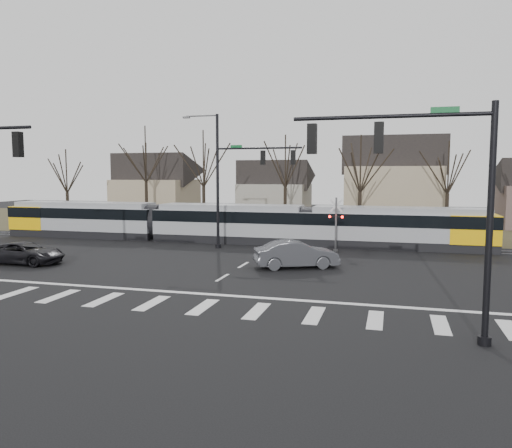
% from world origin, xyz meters
% --- Properties ---
extents(ground, '(140.00, 140.00, 0.00)m').
position_xyz_m(ground, '(0.00, 0.00, 0.00)').
color(ground, black).
extents(grass_verge, '(140.00, 28.00, 0.01)m').
position_xyz_m(grass_verge, '(0.00, 32.00, 0.01)').
color(grass_verge, '#38331E').
rests_on(grass_verge, ground).
extents(crosswalk, '(27.00, 2.60, 0.01)m').
position_xyz_m(crosswalk, '(0.00, -4.00, 0.01)').
color(crosswalk, silver).
rests_on(crosswalk, ground).
extents(stop_line, '(28.00, 0.35, 0.01)m').
position_xyz_m(stop_line, '(0.00, -1.80, 0.01)').
color(stop_line, silver).
rests_on(stop_line, ground).
extents(lane_dashes, '(0.18, 30.00, 0.01)m').
position_xyz_m(lane_dashes, '(0.00, 16.00, 0.01)').
color(lane_dashes, silver).
rests_on(lane_dashes, ground).
extents(rail_pair, '(90.00, 1.52, 0.06)m').
position_xyz_m(rail_pair, '(0.00, 15.80, 0.03)').
color(rail_pair, '#59595E').
rests_on(rail_pair, ground).
extents(tram, '(41.61, 3.09, 3.15)m').
position_xyz_m(tram, '(-4.27, 16.00, 1.72)').
color(tram, gray).
rests_on(tram, ground).
extents(sedan, '(5.62, 6.40, 1.67)m').
position_xyz_m(sedan, '(3.37, 5.95, 0.83)').
color(sedan, '#44454A').
rests_on(sedan, ground).
extents(suv, '(2.67, 5.13, 1.38)m').
position_xyz_m(suv, '(-13.52, 2.77, 0.69)').
color(suv, black).
rests_on(suv, ground).
extents(signal_pole_near_right, '(6.72, 0.44, 8.00)m').
position_xyz_m(signal_pole_near_right, '(10.11, -6.00, 5.17)').
color(signal_pole_near_right, black).
rests_on(signal_pole_near_right, ground).
extents(signal_pole_far, '(9.28, 0.44, 10.20)m').
position_xyz_m(signal_pole_far, '(-2.41, 12.50, 5.70)').
color(signal_pole_far, black).
rests_on(signal_pole_far, ground).
extents(rail_crossing_signal, '(1.08, 0.36, 4.00)m').
position_xyz_m(rail_crossing_signal, '(5.00, 12.79, 1.89)').
color(rail_crossing_signal, '#59595B').
rests_on(rail_crossing_signal, ground).
extents(tree_row, '(59.20, 7.20, 10.00)m').
position_xyz_m(tree_row, '(2.00, 26.00, 5.00)').
color(tree_row, black).
rests_on(tree_row, ground).
extents(house_a, '(9.72, 8.64, 8.60)m').
position_xyz_m(house_a, '(-20.00, 34.00, 4.46)').
color(house_a, gray).
rests_on(house_a, ground).
extents(house_b, '(8.64, 7.56, 7.65)m').
position_xyz_m(house_b, '(-5.00, 36.00, 3.97)').
color(house_b, gray).
rests_on(house_b, ground).
extents(house_c, '(10.80, 8.64, 10.10)m').
position_xyz_m(house_c, '(9.00, 33.00, 5.23)').
color(house_c, gray).
rests_on(house_c, ground).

